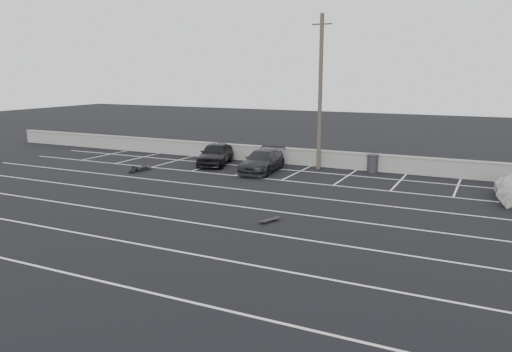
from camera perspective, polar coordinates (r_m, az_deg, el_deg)
The scene contains 9 objects.
ground at distance 20.74m, azimuth -9.54°, elevation -4.94°, with size 120.00×120.00×0.00m, color black.
seawall at distance 32.73m, azimuth 4.75°, elevation 2.26°, with size 50.00×0.45×1.06m.
stall_lines at distance 24.36m, azimuth -3.69°, elevation -2.29°, with size 36.00×20.05×0.01m.
car_left at distance 32.65m, azimuth -4.67°, elevation 2.56°, with size 1.72×4.27×1.46m, color black.
car_right at distance 30.21m, azimuth 0.71°, elevation 1.73°, with size 1.84×4.53×1.32m, color black.
utility_pole at distance 30.97m, azimuth 7.35°, elevation 9.46°, with size 1.25×0.25×9.35m.
trash_bin at distance 30.91m, azimuth 13.18°, elevation 1.44°, with size 0.91×0.91×1.07m.
person at distance 31.47m, azimuth -12.82°, elevation 1.01°, with size 0.95×2.17×0.42m, color black, non-canonical shape.
skateboard at distance 20.12m, azimuth 1.55°, elevation -5.05°, with size 0.55×0.91×0.11m.
Camera 1 is at (11.66, -16.12, 5.86)m, focal length 35.00 mm.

